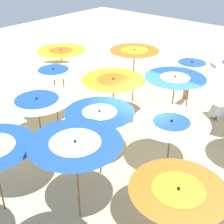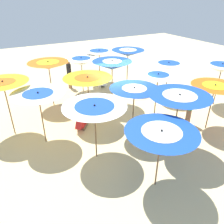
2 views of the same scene
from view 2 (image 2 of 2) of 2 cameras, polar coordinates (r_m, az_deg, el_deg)
The scene contains 22 objects.
ground at distance 11.45m, azimuth 2.07°, elevation -0.86°, with size 38.94×38.94×0.04m, color beige.
beach_umbrella_0 at distance 13.12m, azimuth 26.41°, elevation 10.13°, with size 2.08×2.08×2.37m.
beach_umbrella_1 at distance 13.16m, azimuth 14.34°, elevation 11.44°, with size 2.06×2.06×2.17m.
beach_umbrella_2 at distance 14.33m, azimuth 4.12°, elevation 14.94°, with size 2.04×2.04×2.51m.
beach_umbrella_3 at distance 15.10m, azimuth -3.33°, elevation 14.93°, with size 2.11×2.11×2.30m.
beach_umbrella_4 at distance 10.42m, azimuth 24.90°, elevation 5.47°, with size 2.01×2.01×2.18m.
beach_umbrella_5 at distance 10.71m, azimuth 11.73°, elevation 8.54°, with size 2.06×2.06×2.29m.
beach_umbrella_6 at distance 11.73m, azimuth 0.03°, elevation 11.94°, with size 2.07×2.07×2.53m.
beach_umbrella_7 at distance 13.80m, azimuth -7.89°, elevation 12.76°, with size 2.04×2.04×2.19m.
beach_umbrella_8 at distance 8.27m, azimuth 16.89°, elevation 3.22°, with size 2.24×2.24×2.44m.
beach_umbrella_9 at distance 9.06m, azimuth 5.72°, elevation 4.87°, with size 2.02×2.02×2.25m.
beach_umbrella_10 at distance 10.16m, azimuth -6.27°, elevation 7.74°, with size 2.22×2.22×2.29m.
beach_umbrella_11 at distance 12.19m, azimuth -16.04°, elevation 11.47°, with size 2.10×2.10×2.48m.
beach_umbrella_12 at distance 6.58m, azimuth 12.54°, elevation -5.91°, with size 2.16×2.16×2.15m.
beach_umbrella_13 at distance 7.63m, azimuth -4.48°, elevation 0.42°, with size 2.24×2.24×2.24m.
beach_umbrella_14 at distance 8.90m, azimuth -18.40°, elevation 3.72°, with size 2.07×2.07×2.29m.
beach_umbrella_15 at distance 9.99m, azimuth -26.15°, elevation 6.00°, with size 2.04×2.04×2.49m.
lounger_0 at distance 10.46m, azimuth -7.47°, elevation -2.78°, with size 1.05×1.16×0.60m.
lounger_1 at distance 15.02m, azimuth -2.81°, elevation 7.43°, with size 0.47×1.18×0.66m.
lounger_2 at distance 13.74m, azimuth 16.23°, elevation 4.27°, with size 1.12×0.99×0.69m.
beachgoer_0 at distance 10.93m, azimuth 19.40°, elevation 1.10°, with size 0.30×0.30×1.64m.
beachgoer_1 at distance 14.73m, azimuth -10.96°, elevation 9.65°, with size 0.30×0.30×1.83m.
Camera 2 is at (5.17, 8.56, 5.57)m, focal length 35.53 mm.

